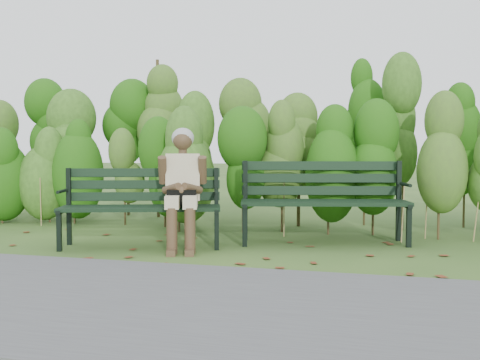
# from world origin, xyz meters

# --- Properties ---
(ground) EXTENTS (80.00, 80.00, 0.00)m
(ground) POSITION_xyz_m (0.00, 0.00, 0.00)
(ground) COLOR #2E4C1E
(footpath) EXTENTS (60.00, 2.50, 0.01)m
(footpath) POSITION_xyz_m (0.00, -2.20, 0.01)
(footpath) COLOR #474749
(footpath) RESTS_ON ground
(hedge_band) EXTENTS (11.04, 1.67, 2.42)m
(hedge_band) POSITION_xyz_m (0.00, 1.86, 1.26)
(hedge_band) COLOR #47381E
(hedge_band) RESTS_ON ground
(leaf_litter) EXTENTS (5.41, 2.15, 0.01)m
(leaf_litter) POSITION_xyz_m (0.18, 0.08, 0.00)
(leaf_litter) COLOR brown
(leaf_litter) RESTS_ON ground
(bench_left) EXTENTS (1.87, 1.10, 0.89)m
(bench_left) POSITION_xyz_m (-1.06, -0.03, 0.52)
(bench_left) COLOR black
(bench_left) RESTS_ON ground
(bench_right) EXTENTS (2.03, 1.07, 0.97)m
(bench_right) POSITION_xyz_m (0.90, 0.78, 0.57)
(bench_right) COLOR black
(bench_right) RESTS_ON ground
(seated_woman) EXTENTS (0.60, 0.85, 1.34)m
(seated_woman) POSITION_xyz_m (-0.55, -0.06, 0.75)
(seated_woman) COLOR #B8AD88
(seated_woman) RESTS_ON ground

